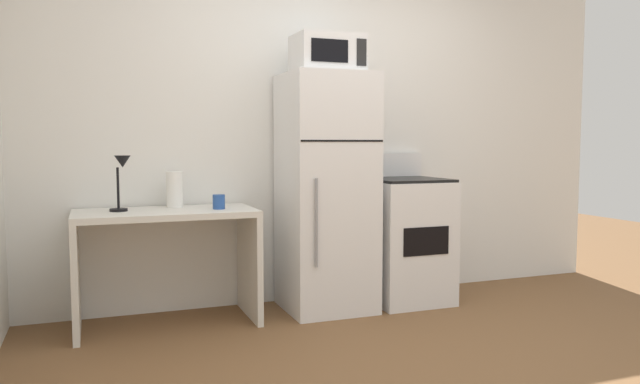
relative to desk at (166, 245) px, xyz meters
name	(u,v)px	position (x,y,z in m)	size (l,w,h in m)	color
ground_plane	(434,372)	(1.19, -1.34, -0.52)	(12.00, 12.00, 0.00)	brown
wall_back_white	(319,127)	(1.19, 0.36, 0.78)	(5.00, 0.10, 2.60)	white
desk	(166,245)	(0.00, 0.00, 0.00)	(1.14, 0.57, 0.75)	silver
desk_lamp	(121,173)	(-0.26, 0.02, 0.47)	(0.14, 0.12, 0.35)	black
paper_towel_roll	(175,190)	(0.08, 0.15, 0.35)	(0.11, 0.11, 0.24)	white
coffee_mug	(219,202)	(0.33, -0.06, 0.28)	(0.08, 0.08, 0.10)	#264C99
refrigerator	(326,193)	(1.11, -0.01, 0.31)	(0.59, 0.62, 1.66)	white
microwave	(327,54)	(1.11, -0.03, 1.27)	(0.46, 0.35, 0.26)	silver
oven_range	(405,239)	(1.74, -0.01, -0.06)	(0.56, 0.61, 1.10)	white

